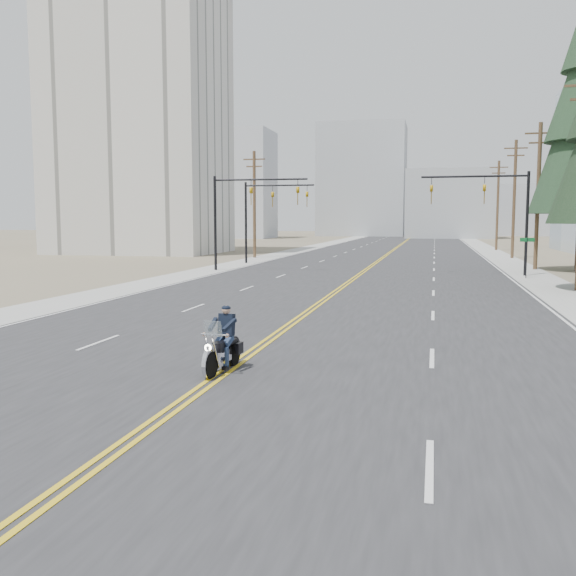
# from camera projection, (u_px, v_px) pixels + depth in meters

# --- Properties ---
(ground_plane) EXTENTS (400.00, 400.00, 0.00)m
(ground_plane) POSITION_uv_depth(u_px,v_px,m) (208.00, 385.00, 14.70)
(ground_plane) COLOR #776D56
(ground_plane) RESTS_ON ground
(road) EXTENTS (20.00, 200.00, 0.01)m
(road) POSITION_uv_depth(u_px,v_px,m) (395.00, 249.00, 82.55)
(road) COLOR #303033
(road) RESTS_ON ground
(sidewalk_left) EXTENTS (3.00, 200.00, 0.01)m
(sidewalk_left) POSITION_uv_depth(u_px,v_px,m) (307.00, 248.00, 85.10)
(sidewalk_left) COLOR #A5A5A0
(sidewalk_left) RESTS_ON ground
(sidewalk_right) EXTENTS (3.00, 200.00, 0.01)m
(sidewalk_right) POSITION_uv_depth(u_px,v_px,m) (488.00, 250.00, 80.01)
(sidewalk_right) COLOR #A5A5A0
(sidewalk_right) RESTS_ON ground
(traffic_mast_left) EXTENTS (7.10, 0.26, 7.00)m
(traffic_mast_left) POSITION_uv_depth(u_px,v_px,m) (241.00, 204.00, 47.18)
(traffic_mast_left) COLOR black
(traffic_mast_left) RESTS_ON ground
(traffic_mast_right) EXTENTS (7.10, 0.26, 7.00)m
(traffic_mast_right) POSITION_uv_depth(u_px,v_px,m) (496.00, 203.00, 43.21)
(traffic_mast_right) COLOR black
(traffic_mast_right) RESTS_ON ground
(traffic_mast_far) EXTENTS (6.10, 0.26, 7.00)m
(traffic_mast_far) POSITION_uv_depth(u_px,v_px,m) (265.00, 207.00, 55.02)
(traffic_mast_far) COLOR black
(traffic_mast_far) RESTS_ON ground
(street_sign) EXTENTS (0.90, 0.06, 2.62)m
(street_sign) POSITION_uv_depth(u_px,v_px,m) (527.00, 251.00, 41.20)
(street_sign) COLOR black
(street_sign) RESTS_ON ground
(utility_pole_c) EXTENTS (2.20, 0.30, 11.00)m
(utility_pole_c) POSITION_uv_depth(u_px,v_px,m) (538.00, 194.00, 48.16)
(utility_pole_c) COLOR brown
(utility_pole_c) RESTS_ON ground
(utility_pole_d) EXTENTS (2.20, 0.30, 11.50)m
(utility_pole_d) POSITION_uv_depth(u_px,v_px,m) (514.00, 197.00, 62.67)
(utility_pole_d) COLOR brown
(utility_pole_d) RESTS_ON ground
(utility_pole_e) EXTENTS (2.20, 0.30, 11.00)m
(utility_pole_e) POSITION_uv_depth(u_px,v_px,m) (498.00, 204.00, 79.18)
(utility_pole_e) COLOR brown
(utility_pole_e) RESTS_ON ground
(utility_pole_left) EXTENTS (2.20, 0.30, 10.50)m
(utility_pole_left) POSITION_uv_depth(u_px,v_px,m) (254.00, 203.00, 63.42)
(utility_pole_left) COLOR brown
(utility_pole_left) RESTS_ON ground
(apartment_block) EXTENTS (18.00, 14.00, 30.00)m
(apartment_block) POSITION_uv_depth(u_px,v_px,m) (139.00, 120.00, 72.63)
(apartment_block) COLOR silver
(apartment_block) RESTS_ON ground
(haze_bldg_a) EXTENTS (14.00, 12.00, 22.00)m
(haze_bldg_a) POSITION_uv_depth(u_px,v_px,m) (238.00, 185.00, 132.76)
(haze_bldg_a) COLOR #B7BCC6
(haze_bldg_a) RESTS_ON ground
(haze_bldg_b) EXTENTS (18.00, 14.00, 14.00)m
(haze_bldg_b) POSITION_uv_depth(u_px,v_px,m) (450.00, 204.00, 133.36)
(haze_bldg_b) COLOR #ADB2B7
(haze_bldg_b) RESTS_ON ground
(haze_bldg_d) EXTENTS (20.00, 15.00, 26.00)m
(haze_bldg_d) POSITION_uv_depth(u_px,v_px,m) (362.00, 181.00, 151.69)
(haze_bldg_d) COLOR #ADB2B7
(haze_bldg_d) RESTS_ON ground
(haze_bldg_e) EXTENTS (14.00, 14.00, 12.00)m
(haze_bldg_e) POSITION_uv_depth(u_px,v_px,m) (521.00, 211.00, 153.94)
(haze_bldg_e) COLOR #B7BCC6
(haze_bldg_e) RESTS_ON ground
(haze_bldg_f) EXTENTS (12.00, 12.00, 16.00)m
(haze_bldg_f) POSITION_uv_depth(u_px,v_px,m) (196.00, 202.00, 150.95)
(haze_bldg_f) COLOR #ADB2B7
(haze_bldg_f) RESTS_ON ground
(motorcyclist) EXTENTS (1.04, 2.16, 1.64)m
(motorcyclist) POSITION_uv_depth(u_px,v_px,m) (222.00, 340.00, 15.88)
(motorcyclist) COLOR black
(motorcyclist) RESTS_ON ground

